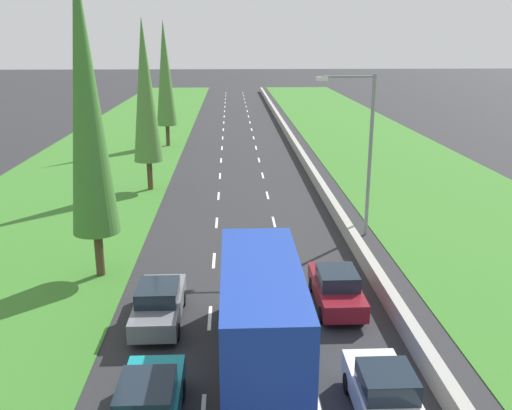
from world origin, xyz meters
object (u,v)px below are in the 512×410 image
object	(u,v)px
maroon_sedan_right_lane	(336,288)
blue_box_truck_centre_lane	(260,313)
teal_sedan_left_lane	(148,407)
grey_sedan_left_lane	(159,303)
poplar_tree_second	(86,100)
poplar_tree_fourth	(165,74)
white_hatchback_right_lane	(384,393)
street_light_mast	(364,144)
poplar_tree_third	(145,91)

from	to	relation	value
maroon_sedan_right_lane	blue_box_truck_centre_lane	xyz separation A→B (m)	(-3.45, -4.68, 1.37)
teal_sedan_left_lane	grey_sedan_left_lane	distance (m)	6.39
poplar_tree_second	poplar_tree_fourth	world-z (taller)	poplar_tree_second
white_hatchback_right_lane	grey_sedan_left_lane	bearing A→B (deg)	139.99
street_light_mast	white_hatchback_right_lane	bearing A→B (deg)	-100.43
poplar_tree_second	street_light_mast	world-z (taller)	poplar_tree_second
teal_sedan_left_lane	poplar_tree_third	size ratio (longest dim) A/B	0.37
poplar_tree_fourth	maroon_sedan_right_lane	bearing A→B (deg)	-73.46
maroon_sedan_right_lane	poplar_tree_third	xyz separation A→B (m)	(-10.33, 19.13, 6.39)
grey_sedan_left_lane	teal_sedan_left_lane	bearing A→B (deg)	-85.81
teal_sedan_left_lane	poplar_tree_third	xyz separation A→B (m)	(-3.57, 26.59, 6.39)
poplar_tree_fourth	poplar_tree_second	bearing A→B (deg)	-89.43
white_hatchback_right_lane	poplar_tree_third	size ratio (longest dim) A/B	0.32
poplar_tree_third	blue_box_truck_centre_lane	bearing A→B (deg)	-73.87
blue_box_truck_centre_lane	street_light_mast	size ratio (longest dim) A/B	1.04
white_hatchback_right_lane	street_light_mast	xyz separation A→B (m)	(2.91, 15.83, 4.40)
maroon_sedan_right_lane	poplar_tree_fourth	xyz separation A→B (m)	(-10.88, 36.64, 6.56)
teal_sedan_left_lane	maroon_sedan_right_lane	bearing A→B (deg)	47.85
white_hatchback_right_lane	poplar_tree_fourth	bearing A→B (deg)	104.00
teal_sedan_left_lane	street_light_mast	world-z (taller)	street_light_mast
grey_sedan_left_lane	poplar_tree_second	bearing A→B (deg)	125.45
poplar_tree_second	street_light_mast	distance (m)	14.73
poplar_tree_third	street_light_mast	size ratio (longest dim) A/B	1.37
poplar_tree_second	grey_sedan_left_lane	bearing A→B (deg)	-54.55
grey_sedan_left_lane	maroon_sedan_right_lane	xyz separation A→B (m)	(7.23, 1.09, 0.00)
teal_sedan_left_lane	poplar_tree_fourth	bearing A→B (deg)	95.34
maroon_sedan_right_lane	blue_box_truck_centre_lane	world-z (taller)	blue_box_truck_centre_lane
teal_sedan_left_lane	blue_box_truck_centre_lane	distance (m)	4.54
blue_box_truck_centre_lane	street_light_mast	distance (m)	15.09
maroon_sedan_right_lane	street_light_mast	distance (m)	10.15
grey_sedan_left_lane	poplar_tree_fourth	world-z (taller)	poplar_tree_fourth
poplar_tree_second	poplar_tree_fourth	distance (m)	33.07
blue_box_truck_centre_lane	poplar_tree_third	world-z (taller)	poplar_tree_third
grey_sedan_left_lane	poplar_tree_third	distance (m)	21.43
poplar_tree_second	street_light_mast	bearing A→B (deg)	20.50
street_light_mast	poplar_tree_second	bearing A→B (deg)	-159.50
teal_sedan_left_lane	grey_sedan_left_lane	xyz separation A→B (m)	(-0.47, 6.38, 0.00)
teal_sedan_left_lane	poplar_tree_fourth	world-z (taller)	poplar_tree_fourth
blue_box_truck_centre_lane	poplar_tree_second	world-z (taller)	poplar_tree_second
poplar_tree_second	poplar_tree_third	bearing A→B (deg)	89.18
poplar_tree_second	poplar_tree_third	xyz separation A→B (m)	(0.22, 15.54, -1.02)
grey_sedan_left_lane	white_hatchback_right_lane	xyz separation A→B (m)	(7.27, -6.11, 0.02)
white_hatchback_right_lane	maroon_sedan_right_lane	bearing A→B (deg)	90.39
poplar_tree_fourth	blue_box_truck_centre_lane	bearing A→B (deg)	-79.80
maroon_sedan_right_lane	street_light_mast	xyz separation A→B (m)	(2.96, 8.64, 4.42)
white_hatchback_right_lane	poplar_tree_fourth	world-z (taller)	poplar_tree_fourth
grey_sedan_left_lane	white_hatchback_right_lane	bearing A→B (deg)	-40.01
white_hatchback_right_lane	street_light_mast	size ratio (longest dim) A/B	0.43
blue_box_truck_centre_lane	grey_sedan_left_lane	bearing A→B (deg)	136.44
white_hatchback_right_lane	street_light_mast	bearing A→B (deg)	79.57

